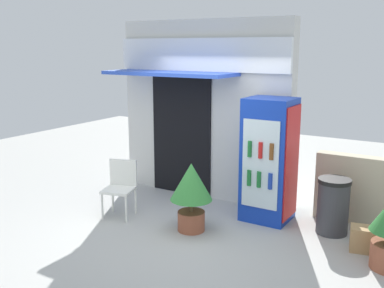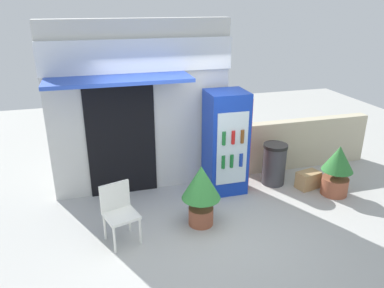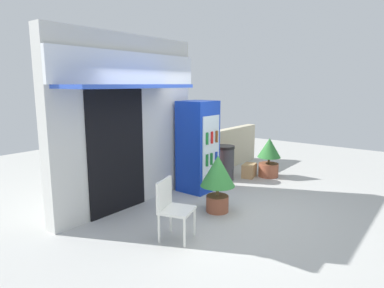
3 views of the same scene
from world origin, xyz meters
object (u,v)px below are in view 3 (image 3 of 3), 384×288
potted_plant_near_shop (218,177)px  cardboard_box (249,170)px  drink_cooler (198,146)px  plastic_chair (172,205)px  potted_plant_curbside (269,155)px  trash_bin (225,163)px

potted_plant_near_shop → cardboard_box: (2.34, 0.62, -0.47)m
drink_cooler → plastic_chair: bearing=-152.9°
potted_plant_curbside → trash_bin: size_ratio=1.17×
drink_cooler → trash_bin: drink_cooler is taller
drink_cooler → plastic_chair: (-2.06, -1.05, -0.44)m
cardboard_box → plastic_chair: bearing=-169.6°
drink_cooler → cardboard_box: size_ratio=4.46×
potted_plant_near_shop → cardboard_box: size_ratio=2.39×
plastic_chair → cardboard_box: 3.69m
drink_cooler → cardboard_box: 1.79m
trash_bin → cardboard_box: size_ratio=1.91×
potted_plant_curbside → cardboard_box: potted_plant_curbside is taller
plastic_chair → drink_cooler: bearing=27.1°
potted_plant_near_shop → potted_plant_curbside: 2.69m
cardboard_box → potted_plant_curbside: bearing=-46.0°
plastic_chair → trash_bin: bearing=18.5°
trash_bin → potted_plant_curbside: bearing=-38.8°
potted_plant_near_shop → potted_plant_curbside: size_ratio=1.07×
plastic_chair → potted_plant_curbside: potted_plant_curbside is taller
potted_plant_curbside → potted_plant_near_shop: bearing=-174.2°
trash_bin → cardboard_box: bearing=-33.5°
potted_plant_curbside → cardboard_box: bearing=134.0°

